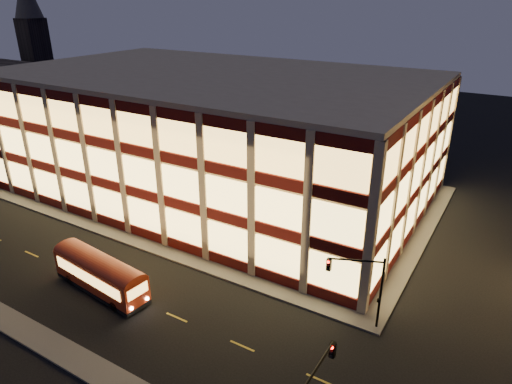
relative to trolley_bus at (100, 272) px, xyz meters
The scene contains 8 objects.
ground 7.16m from the trolley_bus, 110.14° to the left, with size 200.00×200.00×0.00m, color black.
sidewalk_office_south 9.40m from the trolley_bus, 125.66° to the left, with size 54.00×2.00×0.15m, color #514F4C.
sidewalk_office_east 31.31m from the trolley_bus, 48.75° to the left, with size 2.00×30.00×0.15m, color #514F4C.
sidewalk_near 7.13m from the trolley_bus, 110.18° to the right, with size 100.00×2.00×0.15m, color #514F4C.
office_building 24.63m from the trolley_bus, 102.75° to the left, with size 50.45×30.45×14.50m.
church_tower 86.34m from the trolley_bus, 147.28° to the left, with size 5.00×5.00×18.00m, color #2D2621.
traffic_signal_far 21.07m from the trolley_bus, 18.79° to the left, with size 3.79×1.87×6.00m.
trolley_bus is the anchor object (origin of this frame).
Camera 1 is at (29.89, -27.06, 22.84)m, focal length 32.00 mm.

